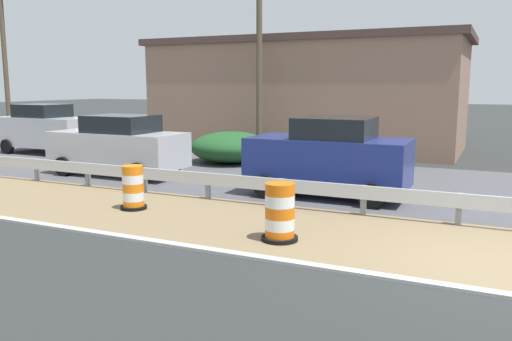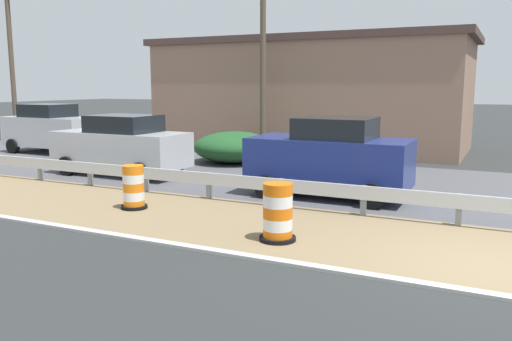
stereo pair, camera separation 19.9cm
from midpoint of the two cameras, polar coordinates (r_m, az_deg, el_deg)
name	(u,v)px [view 2 (the right image)]	position (r m, az deg, el deg)	size (l,w,h in m)	color
ground_plane	(494,268)	(9.65, 25.02, -9.63)	(160.00, 160.00, 0.00)	#2B2D2D
median_dirt_strip	(496,255)	(10.38, 25.11, -8.31)	(3.93, 120.00, 0.01)	#7F6B4C
far_lane_asphalt	(502,194)	(16.11, 25.53, -2.30)	(7.83, 120.00, 0.00)	#4C4C51
curb_near_edge	(491,296)	(8.43, 24.83, -12.33)	(0.20, 120.00, 0.11)	#ADADA8
traffic_barrel_nearest	(278,215)	(10.14, 2.94, -4.83)	(0.71, 0.71, 1.13)	orange
traffic_barrel_close	(134,189)	(13.06, -12.74, -1.99)	(0.64, 0.64, 1.07)	orange
car_lead_near_lane	(121,145)	(18.03, -14.14, 2.71)	(2.10, 4.62, 2.00)	silver
car_trailing_near_lane	(51,129)	(24.80, -21.17, 4.26)	(2.15, 4.48, 2.16)	silver
car_distant_b	(330,157)	(14.19, 8.47, 1.43)	(2.20, 4.26, 2.14)	navy
roadside_shop_near	(311,94)	(25.46, 6.25, 8.32)	(6.52, 14.66, 5.13)	#93705B
utility_pole_near	(263,41)	(21.98, 1.03, 13.92)	(0.24, 1.80, 9.19)	brown
utility_pole_mid	(12,63)	(30.34, -24.87, 10.55)	(0.24, 1.80, 7.88)	brown
bush_roadside	(234,147)	(20.39, -2.13, 2.58)	(3.12, 3.12, 1.20)	#1E4C23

